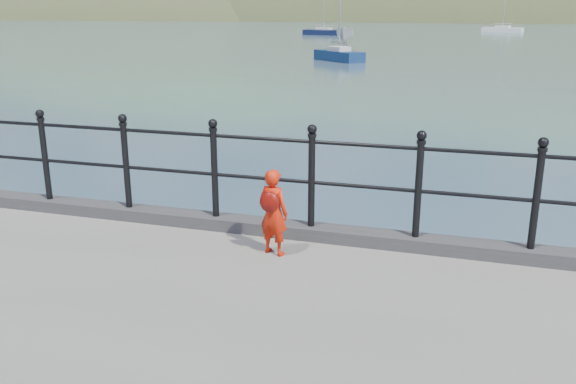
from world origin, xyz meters
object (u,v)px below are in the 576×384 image
(child, at_px, (273,211))
(railing, at_px, (262,166))
(sailboat_left, at_px, (324,33))
(launch_white, at_px, (345,35))
(sailboat_deep, at_px, (502,30))
(sailboat_port, at_px, (339,56))

(child, bearing_deg, railing, -43.17)
(railing, height_order, sailboat_left, sailboat_left)
(launch_white, bearing_deg, child, -85.57)
(sailboat_deep, bearing_deg, launch_white, -97.13)
(railing, height_order, sailboat_port, sailboat_port)
(launch_white, height_order, sailboat_deep, sailboat_deep)
(sailboat_port, bearing_deg, child, -35.89)
(sailboat_left, bearing_deg, child, -64.21)
(launch_white, relative_size, sailboat_port, 0.68)
(sailboat_deep, xyz_separation_m, sailboat_left, (-23.86, -18.26, -0.00))
(railing, relative_size, child, 18.93)
(child, xyz_separation_m, sailboat_deep, (5.38, 96.54, -1.15))
(sailboat_port, bearing_deg, sailboat_left, 147.97)
(railing, distance_m, sailboat_left, 79.79)
(railing, relative_size, sailboat_deep, 2.03)
(railing, distance_m, launch_white, 59.02)
(sailboat_port, bearing_deg, sailboat_deep, 120.86)
(child, bearing_deg, sailboat_deep, -75.71)
(railing, bearing_deg, sailboat_deep, 86.59)
(sailboat_deep, distance_m, sailboat_port, 60.97)
(sailboat_deep, relative_size, sailboat_port, 1.35)
(railing, xyz_separation_m, child, (0.33, -0.59, -0.34))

